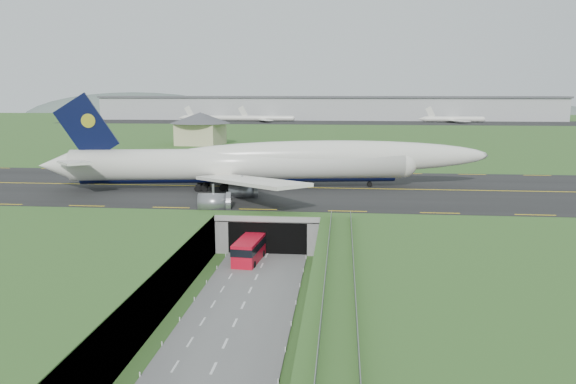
# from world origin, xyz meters

# --- Properties ---
(ground) EXTENTS (900.00, 900.00, 0.00)m
(ground) POSITION_xyz_m (0.00, 0.00, 0.00)
(ground) COLOR #365E25
(ground) RESTS_ON ground
(airfield_deck) EXTENTS (800.00, 800.00, 6.00)m
(airfield_deck) POSITION_xyz_m (0.00, 0.00, 3.00)
(airfield_deck) COLOR gray
(airfield_deck) RESTS_ON ground
(trench_road) EXTENTS (12.00, 75.00, 0.20)m
(trench_road) POSITION_xyz_m (0.00, -7.50, 0.10)
(trench_road) COLOR slate
(trench_road) RESTS_ON ground
(taxiway) EXTENTS (800.00, 44.00, 0.18)m
(taxiway) POSITION_xyz_m (0.00, 33.00, 6.09)
(taxiway) COLOR black
(taxiway) RESTS_ON airfield_deck
(tunnel_portal) EXTENTS (17.00, 22.30, 6.00)m
(tunnel_portal) POSITION_xyz_m (0.00, 16.71, 3.33)
(tunnel_portal) COLOR gray
(tunnel_portal) RESTS_ON ground
(guideway) EXTENTS (3.00, 53.00, 7.05)m
(guideway) POSITION_xyz_m (11.00, -19.11, 5.32)
(guideway) COLOR #A8A8A3
(guideway) RESTS_ON ground
(jumbo_jet) EXTENTS (85.54, 56.06, 18.77)m
(jumbo_jet) POSITION_xyz_m (-2.51, 32.11, 11.03)
(jumbo_jet) COLOR silver
(jumbo_jet) RESTS_ON ground
(shuttle_tram) EXTENTS (3.87, 8.55, 3.37)m
(shuttle_tram) POSITION_xyz_m (-2.15, 3.95, 1.84)
(shuttle_tram) COLOR red
(shuttle_tram) RESTS_ON ground
(service_building) EXTENTS (23.16, 23.16, 11.35)m
(service_building) POSITION_xyz_m (-38.43, 119.47, 12.72)
(service_building) COLOR #C6BE8F
(service_building) RESTS_ON ground
(cargo_terminal) EXTENTS (320.00, 67.00, 15.60)m
(cargo_terminal) POSITION_xyz_m (-0.10, 299.41, 13.96)
(cargo_terminal) COLOR #B2B2B2
(cargo_terminal) RESTS_ON ground
(distant_hills) EXTENTS (700.00, 91.00, 60.00)m
(distant_hills) POSITION_xyz_m (64.38, 430.00, -4.00)
(distant_hills) COLOR #506058
(distant_hills) RESTS_ON ground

